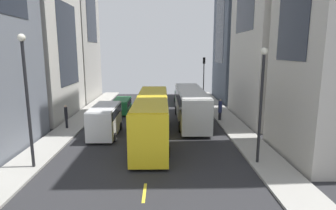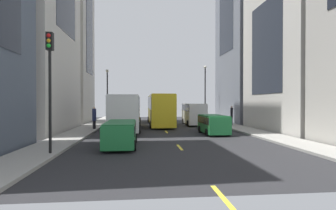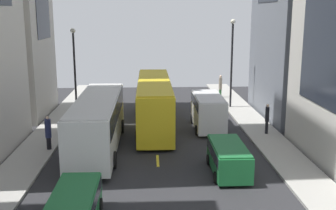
{
  "view_description": "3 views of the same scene",
  "coord_description": "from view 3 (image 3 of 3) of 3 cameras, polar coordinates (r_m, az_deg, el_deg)",
  "views": [
    {
      "loc": [
        -0.95,
        25.82,
        7.12
      ],
      "look_at": [
        -1.46,
        -0.26,
        2.09
      ],
      "focal_mm": 29.93,
      "sensor_mm": 36.0,
      "label": 1
    },
    {
      "loc": [
        -2.31,
        -28.36,
        2.71
      ],
      "look_at": [
        0.31,
        -2.59,
        2.46
      ],
      "focal_mm": 28.27,
      "sensor_mm": 36.0,
      "label": 2
    },
    {
      "loc": [
        -0.46,
        -27.63,
        8.58
      ],
      "look_at": [
        0.8,
        -0.05,
        2.47
      ],
      "focal_mm": 44.46,
      "sensor_mm": 36.0,
      "label": 3
    }
  ],
  "objects": [
    {
      "name": "ground_plane",
      "position": [
        28.94,
        -1.6,
        -4.79
      ],
      "size": [
        41.91,
        41.91,
        0.0
      ],
      "primitive_type": "plane",
      "color": "#28282B"
    },
    {
      "name": "sidewalk_west",
      "position": [
        29.81,
        -16.66,
        -4.65
      ],
      "size": [
        2.46,
        44.0,
        0.15
      ],
      "primitive_type": "cube",
      "color": "#9E9B93",
      "rests_on": "ground"
    },
    {
      "name": "sidewalk_east",
      "position": [
        30.05,
        13.34,
        -4.32
      ],
      "size": [
        2.46,
        44.0,
        0.15
      ],
      "primitive_type": "cube",
      "color": "#9E9B93",
      "rests_on": "ground"
    },
    {
      "name": "lane_stripe_2",
      "position": [
        24.96,
        -1.42,
        -7.63
      ],
      "size": [
        0.16,
        2.0,
        0.01
      ],
      "primitive_type": "cube",
      "color": "yellow",
      "rests_on": "ground"
    },
    {
      "name": "lane_stripe_3",
      "position": [
        32.97,
        -1.73,
        -2.61
      ],
      "size": [
        0.16,
        2.0,
        0.01
      ],
      "primitive_type": "cube",
      "color": "yellow",
      "rests_on": "ground"
    },
    {
      "name": "lane_stripe_4",
      "position": [
        41.14,
        -1.92,
        0.43
      ],
      "size": [
        0.16,
        2.0,
        0.01
      ],
      "primitive_type": "cube",
      "color": "yellow",
      "rests_on": "ground"
    },
    {
      "name": "lane_stripe_5",
      "position": [
        49.38,
        -2.05,
        2.46
      ],
      "size": [
        0.16,
        2.0,
        0.01
      ],
      "primitive_type": "cube",
      "color": "yellow",
      "rests_on": "ground"
    },
    {
      "name": "city_bus_white",
      "position": [
        26.9,
        -9.61,
        -1.85
      ],
      "size": [
        2.8,
        11.51,
        3.35
      ],
      "color": "silver",
      "rests_on": "ground"
    },
    {
      "name": "streetcar_yellow",
      "position": [
        31.97,
        -1.9,
        0.81
      ],
      "size": [
        2.7,
        13.07,
        3.59
      ],
      "color": "yellow",
      "rests_on": "ground"
    },
    {
      "name": "delivery_van_white",
      "position": [
        31.4,
        5.52,
        -0.6
      ],
      "size": [
        2.25,
        5.27,
        2.58
      ],
      "color": "white",
      "rests_on": "ground"
    },
    {
      "name": "car_green_0",
      "position": [
        23.02,
        8.3,
        -7.0
      ],
      "size": [
        1.95,
        4.31,
        1.63
      ],
      "color": "#1E7238",
      "rests_on": "ground"
    },
    {
      "name": "car_green_1",
      "position": [
        17.66,
        -12.85,
        -13.6
      ],
      "size": [
        1.94,
        4.69,
        1.54
      ],
      "color": "#1E7238",
      "rests_on": "ground"
    },
    {
      "name": "pedestrian_crossing_near",
      "position": [
        42.89,
        7.2,
        2.67
      ],
      "size": [
        0.34,
        0.34,
        2.26
      ],
      "rotation": [
        0.0,
        0.0,
        2.52
      ],
      "color": "#336B38",
      "rests_on": "ground"
    },
    {
      "name": "pedestrian_crossing_mid",
      "position": [
        30.4,
        13.43,
        -1.69
      ],
      "size": [
        0.28,
        0.28,
        2.16
      ],
      "rotation": [
        0.0,
        0.0,
        2.19
      ],
      "color": "black",
      "rests_on": "ground"
    },
    {
      "name": "pedestrian_waiting_curb",
      "position": [
        27.25,
        -16.1,
        -3.57
      ],
      "size": [
        0.39,
        0.39,
        2.15
      ],
      "rotation": [
        0.0,
        0.0,
        3.3
      ],
      "color": "black",
      "rests_on": "ground"
    },
    {
      "name": "streetlamp_near",
      "position": [
        38.03,
        8.76,
        6.83
      ],
      "size": [
        0.44,
        0.44,
        7.94
      ],
      "color": "black",
      "rests_on": "ground"
    },
    {
      "name": "streetlamp_far",
      "position": [
        37.47,
        -12.72,
        5.98
      ],
      "size": [
        0.44,
        0.44,
        7.19
      ],
      "color": "black",
      "rests_on": "ground"
    }
  ]
}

